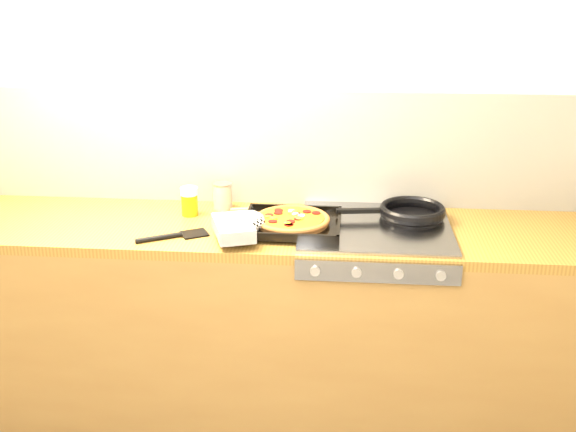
# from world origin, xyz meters

# --- Properties ---
(room_shell) EXTENTS (3.20, 3.20, 3.20)m
(room_shell) POSITION_xyz_m (0.00, 1.39, 1.15)
(room_shell) COLOR white
(room_shell) RESTS_ON ground
(counter_run) EXTENTS (3.20, 0.62, 0.90)m
(counter_run) POSITION_xyz_m (0.00, 1.10, 0.45)
(counter_run) COLOR brown
(counter_run) RESTS_ON ground
(stovetop) EXTENTS (0.60, 0.56, 0.02)m
(stovetop) POSITION_xyz_m (0.45, 1.10, 0.91)
(stovetop) COLOR gray
(stovetop) RESTS_ON counter_run
(pizza_on_tray) EXTENTS (0.51, 0.44, 0.07)m
(pizza_on_tray) POSITION_xyz_m (0.06, 1.03, 0.94)
(pizza_on_tray) COLOR black
(pizza_on_tray) RESTS_ON stovetop
(frying_pan) EXTENTS (0.47, 0.30, 0.04)m
(frying_pan) POSITION_xyz_m (0.60, 1.20, 0.94)
(frying_pan) COLOR black
(frying_pan) RESTS_ON stovetop
(tomato_can) EXTENTS (0.08, 0.08, 0.12)m
(tomato_can) POSITION_xyz_m (-0.20, 1.28, 0.96)
(tomato_can) COLOR #AC1D0D
(tomato_can) RESTS_ON counter_run
(juice_glass) EXTENTS (0.09, 0.09, 0.12)m
(juice_glass) POSITION_xyz_m (-0.33, 1.19, 0.96)
(juice_glass) COLOR orange
(juice_glass) RESTS_ON counter_run
(wooden_spoon) EXTENTS (0.30, 0.08, 0.02)m
(wooden_spoon) POSITION_xyz_m (0.01, 1.28, 0.91)
(wooden_spoon) COLOR tan
(wooden_spoon) RESTS_ON counter_run
(black_spatula) EXTENTS (0.27, 0.18, 0.02)m
(black_spatula) POSITION_xyz_m (-0.33, 0.93, 0.91)
(black_spatula) COLOR black
(black_spatula) RESTS_ON counter_run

